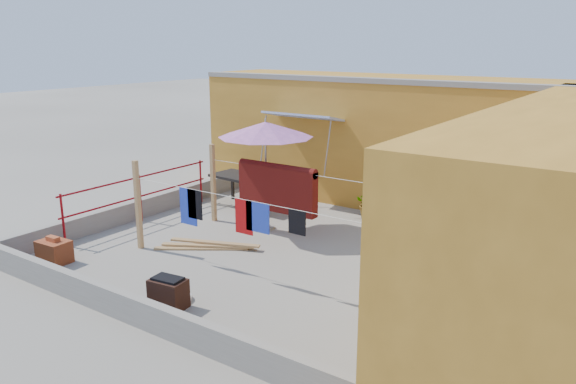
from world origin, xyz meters
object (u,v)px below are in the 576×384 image
at_px(white_basin, 177,298).
at_px(water_jug_a, 472,291).
at_px(brick_stack, 54,251).
at_px(plant_back_a, 370,203).
at_px(patio_umbrella, 266,130).
at_px(water_jug_b, 411,244).
at_px(green_hose, 485,247).
at_px(brazier, 168,293).
at_px(outdoor_table, 244,179).

distance_m(white_basin, water_jug_a, 4.76).
xyz_separation_m(brick_stack, plant_back_a, (3.64, 5.83, 0.15)).
relative_size(patio_umbrella, plant_back_a, 3.49).
xyz_separation_m(water_jug_a, water_jug_b, (-1.66, 1.46, 0.02)).
relative_size(water_jug_a, green_hose, 0.57).
bearing_deg(patio_umbrella, brazier, -75.08).
height_order(outdoor_table, water_jug_b, outdoor_table).
distance_m(patio_umbrella, plant_back_a, 3.11).
distance_m(white_basin, plant_back_a, 5.72).
height_order(white_basin, water_jug_b, water_jug_b).
bearing_deg(white_basin, patio_umbrella, 104.83).
height_order(white_basin, water_jug_a, water_jug_a).
distance_m(outdoor_table, brazier, 5.62).
distance_m(water_jug_a, water_jug_b, 2.21).
height_order(brick_stack, plant_back_a, plant_back_a).
relative_size(patio_umbrella, water_jug_b, 7.48).
distance_m(patio_umbrella, water_jug_a, 5.36).
bearing_deg(plant_back_a, water_jug_a, -41.48).
bearing_deg(green_hose, water_jug_a, -78.83).
relative_size(outdoor_table, white_basin, 3.60).
bearing_deg(water_jug_b, patio_umbrella, -170.99).
relative_size(brazier, white_basin, 1.22).
height_order(brick_stack, water_jug_a, brick_stack).
bearing_deg(white_basin, outdoor_table, 117.29).
relative_size(brick_stack, green_hose, 1.12).
distance_m(water_jug_b, green_hose, 1.55).
relative_size(outdoor_table, plant_back_a, 2.39).
height_order(water_jug_b, plant_back_a, plant_back_a).
bearing_deg(outdoor_table, green_hose, 4.52).
xyz_separation_m(patio_umbrella, green_hose, (4.36, 1.51, -2.17)).
relative_size(brick_stack, plant_back_a, 0.82).
relative_size(brazier, green_hose, 1.10).
distance_m(brazier, plant_back_a, 5.94).
xyz_separation_m(water_jug_b, green_hose, (1.17, 1.01, -0.12)).
bearing_deg(patio_umbrella, white_basin, -75.17).
bearing_deg(water_jug_b, green_hose, 40.68).
xyz_separation_m(patio_umbrella, plant_back_a, (1.55, 1.96, -1.84)).
distance_m(green_hose, plant_back_a, 2.87).
bearing_deg(green_hose, water_jug_b, -139.32).
bearing_deg(outdoor_table, brick_stack, -97.07).
bearing_deg(brazier, water_jug_a, 38.26).
distance_m(patio_umbrella, brazier, 4.53).
distance_m(outdoor_table, water_jug_b, 4.74).
xyz_separation_m(outdoor_table, brazier, (2.53, -5.00, -0.48)).
height_order(water_jug_a, water_jug_b, water_jug_b).
bearing_deg(water_jug_a, white_basin, -144.40).
height_order(outdoor_table, white_basin, outdoor_table).
bearing_deg(brazier, brick_stack, 178.48).
bearing_deg(patio_umbrella, water_jug_a, -11.09).
height_order(brazier, plant_back_a, plant_back_a).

